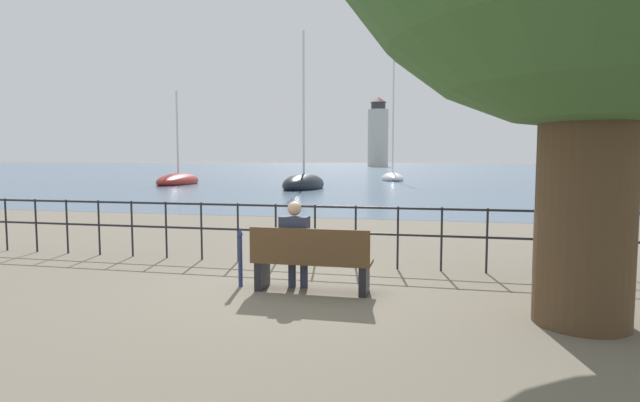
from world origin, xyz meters
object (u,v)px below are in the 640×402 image
park_bench (311,261)px  sailboat_2 (304,184)px  sailboat_0 (393,177)px  closed_umbrella (240,254)px  sailboat_1 (178,181)px  seated_person_left (295,242)px  harbor_lighthouse (378,134)px

park_bench → sailboat_2: (-6.28, 23.80, -0.09)m
park_bench → sailboat_0: (-1.86, 38.33, -0.08)m
closed_umbrella → sailboat_1: size_ratio=0.12×
park_bench → sailboat_1: bearing=121.6°
sailboat_1 → sailboat_2: 11.51m
sailboat_0 → sailboat_2: 15.19m
seated_person_left → harbor_lighthouse: size_ratio=0.06×
park_bench → sailboat_1: (-17.09, 27.76, -0.17)m
park_bench → closed_umbrella: 1.06m
sailboat_0 → harbor_lighthouse: bearing=88.3°
seated_person_left → park_bench: bearing=-17.2°
sailboat_0 → harbor_lighthouse: (-11.75, 97.52, 8.76)m
park_bench → sailboat_2: sailboat_2 is taller
sailboat_1 → sailboat_0: bearing=26.2°
seated_person_left → sailboat_0: 38.29m
park_bench → harbor_lighthouse: size_ratio=0.08×
sailboat_2 → harbor_lighthouse: size_ratio=0.52×
sailboat_0 → sailboat_2: bearing=-115.5°
park_bench → sailboat_2: size_ratio=0.16×
closed_umbrella → harbor_lighthouse: (-12.56, 135.78, 8.63)m
seated_person_left → sailboat_2: size_ratio=0.12×
park_bench → sailboat_0: 38.38m
closed_umbrella → seated_person_left: bearing=0.6°
seated_person_left → sailboat_2: (-6.04, 23.72, -0.34)m
sailboat_2 → seated_person_left: bearing=-71.2°
harbor_lighthouse → sailboat_1: bearing=-91.8°
sailboat_2 → sailboat_1: bearing=164.4°
seated_person_left → sailboat_1: bearing=121.3°
sailboat_1 → sailboat_2: sailboat_2 is taller
harbor_lighthouse → sailboat_2: bearing=-86.3°
sailboat_1 → harbor_lighthouse: size_ratio=0.37×
sailboat_0 → sailboat_1: 18.54m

